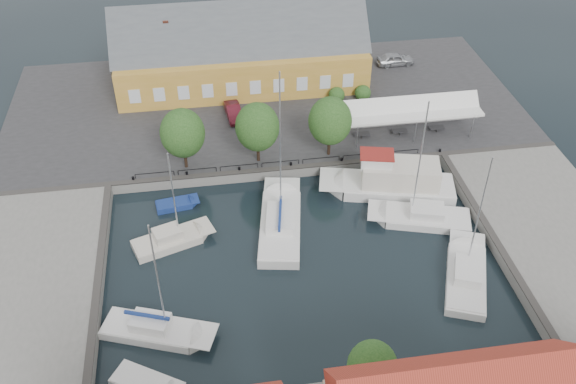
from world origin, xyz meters
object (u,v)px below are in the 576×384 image
(car_red, at_px, (234,112))
(east_boat_c, at_px, (466,276))
(tent_canopy, at_px, (412,111))
(center_sailboat, at_px, (280,224))
(launch_nw, at_px, (177,205))
(car_silver, at_px, (395,59))
(east_boat_a, at_px, (421,219))
(west_boat_d, at_px, (156,332))
(west_boat_b, at_px, (172,241))
(warehouse, at_px, (236,55))
(trawler, at_px, (392,183))

(car_red, bearing_deg, east_boat_c, -63.02)
(tent_canopy, distance_m, center_sailboat, 19.26)
(tent_canopy, distance_m, launch_nw, 25.40)
(car_red, xyz_separation_m, east_boat_c, (16.37, -25.79, -1.44))
(car_silver, xyz_separation_m, east_boat_a, (-5.50, -27.63, -1.51))
(west_boat_d, bearing_deg, launch_nw, 83.28)
(car_red, relative_size, west_boat_d, 0.37)
(car_red, relative_size, launch_nw, 1.03)
(east_boat_a, height_order, west_boat_b, east_boat_a)
(tent_canopy, distance_m, east_boat_c, 20.28)
(warehouse, bearing_deg, west_boat_b, -107.17)
(tent_canopy, relative_size, center_sailboat, 0.92)
(trawler, height_order, east_boat_c, east_boat_c)
(trawler, height_order, east_boat_a, east_boat_a)
(tent_canopy, xyz_separation_m, west_boat_b, (-24.62, -12.13, -3.42))
(east_boat_c, relative_size, launch_nw, 2.89)
(east_boat_c, distance_m, west_boat_b, 24.59)
(trawler, height_order, west_boat_b, west_boat_b)
(car_red, height_order, launch_nw, car_red)
(launch_nw, bearing_deg, trawler, -2.40)
(center_sailboat, height_order, launch_nw, center_sailboat)
(car_silver, xyz_separation_m, trawler, (-6.92, -23.06, -0.75))
(car_silver, relative_size, center_sailboat, 0.30)
(launch_nw, bearing_deg, east_boat_a, -14.10)
(car_red, bearing_deg, tent_canopy, -23.71)
(center_sailboat, bearing_deg, warehouse, 93.32)
(trawler, xyz_separation_m, west_boat_d, (-21.83, -13.88, -0.75))
(east_boat_c, bearing_deg, west_boat_b, 161.46)
(warehouse, relative_size, west_boat_b, 2.93)
(center_sailboat, relative_size, east_boat_a, 1.19)
(tent_canopy, bearing_deg, launch_nw, -163.51)
(trawler, bearing_deg, car_silver, 73.30)
(tent_canopy, height_order, east_boat_c, east_boat_c)
(warehouse, bearing_deg, tent_canopy, -39.86)
(west_boat_d, height_order, launch_nw, west_boat_d)
(warehouse, relative_size, car_red, 6.72)
(warehouse, distance_m, west_boat_d, 37.13)
(east_boat_a, relative_size, west_boat_b, 1.31)
(west_boat_d, xyz_separation_m, launch_nw, (1.73, 14.72, -0.18))
(launch_nw, bearing_deg, west_boat_d, -96.72)
(east_boat_a, relative_size, west_boat_d, 1.12)
(trawler, xyz_separation_m, west_boat_b, (-20.60, -4.14, -0.76))
(trawler, distance_m, west_boat_b, 21.03)
(center_sailboat, relative_size, trawler, 1.16)
(west_boat_d, bearing_deg, east_boat_c, 4.47)
(tent_canopy, xyz_separation_m, car_silver, (2.90, 15.08, -1.91))
(trawler, bearing_deg, west_boat_b, -168.63)
(car_red, height_order, trawler, trawler)
(west_boat_b, relative_size, launch_nw, 2.37)
(warehouse, height_order, center_sailboat, center_sailboat)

